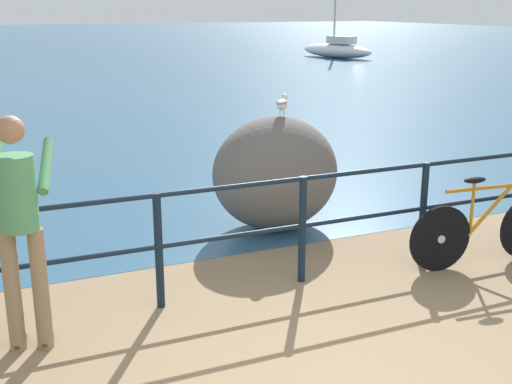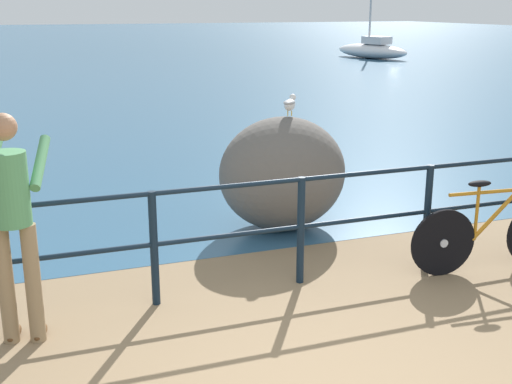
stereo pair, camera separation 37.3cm
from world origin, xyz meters
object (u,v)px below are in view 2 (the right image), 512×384
(seagull, at_px, (290,104))
(sailboat, at_px, (372,50))
(person_at_railing, at_px, (13,218))
(breakwater_boulder_main, at_px, (283,174))
(bicycle, at_px, (506,223))

(seagull, height_order, sailboat, sailboat)
(seagull, bearing_deg, person_at_railing, 159.91)
(seagull, bearing_deg, breakwater_boulder_main, 154.56)
(bicycle, distance_m, breakwater_boulder_main, 2.46)
(person_at_railing, relative_size, sailboat, 0.36)
(bicycle, bearing_deg, breakwater_boulder_main, 135.06)
(person_at_railing, distance_m, seagull, 3.53)
(bicycle, bearing_deg, person_at_railing, -176.08)
(bicycle, relative_size, person_at_railing, 0.95)
(seagull, distance_m, sailboat, 25.86)
(breakwater_boulder_main, bearing_deg, seagull, 26.37)
(person_at_railing, bearing_deg, seagull, -44.02)
(person_at_railing, xyz_separation_m, sailboat, (16.59, 23.82, -0.57))
(bicycle, distance_m, sailboat, 26.80)
(bicycle, xyz_separation_m, breakwater_boulder_main, (-1.58, 1.88, 0.19))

